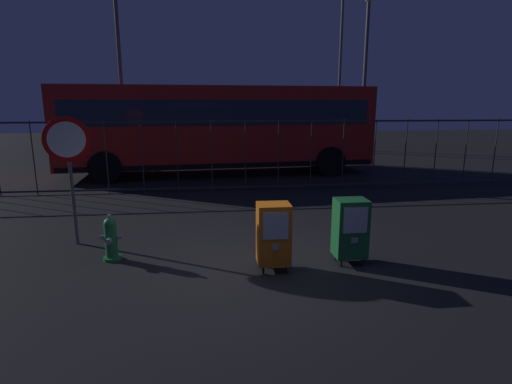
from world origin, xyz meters
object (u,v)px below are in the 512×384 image
object	(u,v)px
bus_near	(219,125)
street_light_far_left	(365,68)
newspaper_box_secondary	(274,234)
street_light_near_left	(340,62)
street_light_far_right	(118,42)
newspaper_box_primary	(350,228)
street_light_near_right	(365,62)
fire_hydrant	(111,239)
stop_sign	(69,154)

from	to	relation	value
bus_near	street_light_far_left	size ratio (longest dim) A/B	1.65
newspaper_box_secondary	street_light_near_left	bearing A→B (deg)	69.43
street_light_far_right	bus_near	bearing A→B (deg)	-21.57
newspaper_box_primary	street_light_far_left	world-z (taller)	street_light_far_left
bus_near	street_light_near_right	distance (m)	9.37
fire_hydrant	street_light_near_right	size ratio (longest dim) A/B	0.10
newspaper_box_primary	street_light_near_left	distance (m)	16.59
newspaper_box_secondary	street_light_far_right	size ratio (longest dim) A/B	0.13
fire_hydrant	street_light_near_left	distance (m)	17.58
bus_near	street_light_far_right	xyz separation A→B (m)	(-3.51, 1.39, 2.87)
newspaper_box_secondary	street_light_far_right	world-z (taller)	street_light_far_right
fire_hydrant	street_light_far_right	bearing A→B (deg)	99.78
newspaper_box_primary	stop_sign	xyz separation A→B (m)	(-4.51, 1.36, 1.03)
newspaper_box_primary	street_light_near_left	bearing A→B (deg)	73.31
bus_near	street_light_near_left	world-z (taller)	street_light_near_left
street_light_far_left	stop_sign	bearing A→B (deg)	-134.18
street_light_near_right	street_light_far_right	distance (m)	11.42
fire_hydrant	bus_near	world-z (taller)	bus_near
stop_sign	fire_hydrant	bearing A→B (deg)	-46.22
fire_hydrant	newspaper_box_secondary	distance (m)	2.59
newspaper_box_primary	bus_near	world-z (taller)	bus_near
newspaper_box_secondary	street_light_far_right	bearing A→B (deg)	112.21
fire_hydrant	street_light_far_left	bearing A→B (deg)	51.22
newspaper_box_secondary	stop_sign	bearing A→B (deg)	155.39
street_light_near_left	street_light_near_right	bearing A→B (deg)	-64.16
street_light_near_left	street_light_far_right	bearing A→B (deg)	-151.07
fire_hydrant	newspaper_box_primary	xyz separation A→B (m)	(3.71, -0.53, 0.22)
fire_hydrant	street_light_far_left	distance (m)	12.66
stop_sign	street_light_near_left	xyz separation A→B (m)	(9.14, 14.08, 2.91)
fire_hydrant	street_light_near_left	size ratio (longest dim) A/B	0.09
fire_hydrant	street_light_near_left	world-z (taller)	street_light_near_left
newspaper_box_primary	stop_sign	distance (m)	4.82
newspaper_box_secondary	street_light_near_left	distance (m)	17.11
newspaper_box_secondary	newspaper_box_primary	bearing A→B (deg)	6.91
street_light_near_right	street_light_near_left	bearing A→B (deg)	115.84
newspaper_box_primary	stop_sign	bearing A→B (deg)	163.22
street_light_near_right	newspaper_box_secondary	bearing A→B (deg)	-115.16
bus_near	street_light_near_right	world-z (taller)	street_light_near_right
street_light_near_left	street_light_far_left	bearing A→B (deg)	-97.48
newspaper_box_primary	newspaper_box_secondary	size ratio (longest dim) A/B	1.00
street_light_near_left	street_light_far_right	xyz separation A→B (m)	(-9.96, -5.51, 0.07)
fire_hydrant	stop_sign	bearing A→B (deg)	133.78
stop_sign	street_light_far_left	size ratio (longest dim) A/B	0.34
newspaper_box_secondary	stop_sign	xyz separation A→B (m)	(-3.29, 1.51, 1.03)
bus_near	street_light_far_left	world-z (taller)	street_light_far_left
fire_hydrant	street_light_near_right	bearing A→B (deg)	55.78
street_light_near_left	street_light_near_right	size ratio (longest dim) A/B	1.03
street_light_near_right	street_light_far_left	bearing A→B (deg)	-110.65
street_light_near_right	stop_sign	bearing A→B (deg)	-128.25
street_light_near_left	fire_hydrant	bearing A→B (deg)	-119.23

